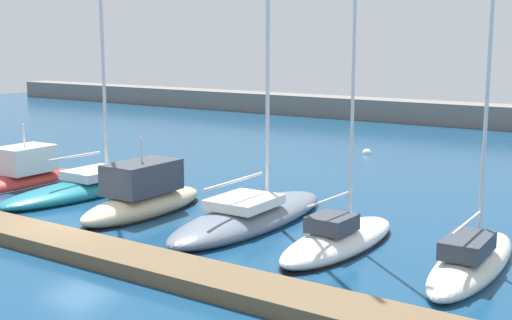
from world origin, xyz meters
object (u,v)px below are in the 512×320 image
object	(u,v)px
sailboat_teal_third	(89,184)
sailboat_slate_fifth	(251,212)
motorboat_sand_fourth	(144,197)
mooring_buoy_white	(367,154)
sailboat_white_sixth	(339,239)
sailboat_ivory_seventh	(472,260)
motorboat_red_second	(20,175)

from	to	relation	value
sailboat_teal_third	sailboat_slate_fifth	xyz separation A→B (m)	(9.32, -0.17, 0.02)
sailboat_teal_third	motorboat_sand_fourth	distance (m)	4.95
sailboat_slate_fifth	sailboat_teal_third	bearing A→B (deg)	87.56
sailboat_slate_fifth	mooring_buoy_white	world-z (taller)	sailboat_slate_fifth
sailboat_slate_fifth	sailboat_white_sixth	size ratio (longest dim) A/B	1.80
sailboat_teal_third	sailboat_ivory_seventh	distance (m)	18.13
motorboat_red_second	sailboat_slate_fifth	distance (m)	13.53
sailboat_teal_third	mooring_buoy_white	world-z (taller)	sailboat_teal_third
motorboat_sand_fourth	sailboat_slate_fifth	size ratio (longest dim) A/B	0.33
motorboat_red_second	sailboat_white_sixth	world-z (taller)	sailboat_white_sixth
sailboat_ivory_seventh	sailboat_teal_third	bearing A→B (deg)	84.93
motorboat_red_second	sailboat_teal_third	distance (m)	4.25
motorboat_red_second	sailboat_teal_third	xyz separation A→B (m)	(4.20, 0.66, -0.03)
sailboat_teal_third	sailboat_ivory_seventh	xyz separation A→B (m)	(18.11, -0.82, -0.07)
sailboat_white_sixth	sailboat_ivory_seventh	distance (m)	4.48
motorboat_sand_fourth	mooring_buoy_white	world-z (taller)	motorboat_sand_fourth
motorboat_red_second	mooring_buoy_white	bearing A→B (deg)	-30.69
motorboat_sand_fourth	mooring_buoy_white	bearing A→B (deg)	-4.11
sailboat_teal_third	sailboat_slate_fifth	bearing A→B (deg)	-89.96
motorboat_sand_fourth	mooring_buoy_white	xyz separation A→B (m)	(0.98, 19.01, -0.69)
mooring_buoy_white	sailboat_white_sixth	bearing A→B (deg)	-67.18
sailboat_slate_fifth	motorboat_red_second	bearing A→B (deg)	90.68
sailboat_slate_fifth	sailboat_ivory_seventh	distance (m)	8.81
sailboat_white_sixth	mooring_buoy_white	distance (m)	20.36
sailboat_slate_fifth	sailboat_white_sixth	world-z (taller)	sailboat_slate_fifth
sailboat_teal_third	sailboat_slate_fifth	distance (m)	9.32
sailboat_slate_fifth	mooring_buoy_white	distance (m)	18.23
sailboat_ivory_seventh	sailboat_slate_fifth	bearing A→B (deg)	83.30
sailboat_ivory_seventh	sailboat_white_sixth	bearing A→B (deg)	90.69
motorboat_sand_fourth	sailboat_slate_fifth	distance (m)	4.71
sailboat_slate_fifth	sailboat_white_sixth	xyz separation A→B (m)	(4.32, -0.90, -0.13)
motorboat_red_second	sailboat_ivory_seventh	world-z (taller)	sailboat_ivory_seventh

